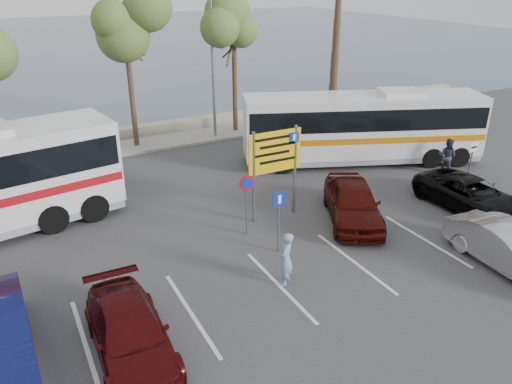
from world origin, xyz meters
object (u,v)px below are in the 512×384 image
car_red (353,202)px  suv_black (470,194)px  pedestrian_far (447,156)px  coach_bus_right (362,130)px  car_silver_b (508,248)px  direction_sign (275,159)px  pedestrian_near (286,259)px  car_maroon (130,333)px  street_lamp_right (213,57)px

car_red → suv_black: car_red is taller
pedestrian_far → coach_bus_right: bearing=17.4°
car_silver_b → pedestrian_far: size_ratio=2.49×
car_red → car_silver_b: size_ratio=1.07×
direction_sign → pedestrian_near: size_ratio=2.07×
car_maroon → pedestrian_near: size_ratio=2.52×
coach_bus_right → suv_black: size_ratio=2.50×
pedestrian_far → car_maroon: bearing=84.4°
street_lamp_right → direction_sign: street_lamp_right is taller
direction_sign → pedestrian_far: size_ratio=2.09×
coach_bus_right → car_silver_b: coach_bus_right is taller
car_silver_b → pedestrian_near: 7.32m
car_red → car_silver_b: 5.55m
car_red → pedestrian_near: 5.10m
coach_bus_right → direction_sign: bearing=-154.3°
suv_black → car_maroon: bearing=-172.2°
car_maroon → direction_sign: bearing=37.0°
coach_bus_right → pedestrian_far: size_ratio=6.81×
street_lamp_right → suv_black: (5.30, -13.43, -3.95)m
car_red → street_lamp_right: bearing=120.0°
car_silver_b → suv_black: bearing=59.5°
car_maroon → car_red: 10.07m
direction_sign → pedestrian_near: bearing=-115.3°
car_silver_b → pedestrian_far: 8.30m
car_maroon → pedestrian_far: (16.53, 5.22, 0.23)m
direction_sign → car_red: bearing=-34.2°
suv_black → direction_sign: bearing=157.1°
direction_sign → car_maroon: size_ratio=0.82×
direction_sign → car_maroon: (-7.00, -5.03, -1.79)m
direction_sign → car_silver_b: bearing=-53.8°
coach_bus_right → suv_black: coach_bus_right is taller
car_silver_b → pedestrian_far: pedestrian_far is taller
street_lamp_right → car_maroon: street_lamp_right is taller
suv_black → car_silver_b: size_ratio=1.09×
suv_black → pedestrian_far: size_ratio=2.73×
car_red → direction_sign: bearing=173.4°
car_red → pedestrian_near: size_ratio=2.65×
street_lamp_right → car_silver_b: street_lamp_right is taller
suv_black → car_red: bearing=163.8°
direction_sign → pedestrian_far: (9.52, 0.19, -1.57)m
car_maroon → suv_black: bearing=9.0°
coach_bus_right → car_red: bearing=-131.1°
street_lamp_right → coach_bus_right: (4.87, -7.02, -2.92)m
direction_sign → car_silver_b: 8.47m
street_lamp_right → direction_sign: bearing=-100.9°
car_red → pedestrian_near: pedestrian_near is taller
car_maroon → suv_black: (14.30, 1.92, 0.02)m
car_silver_b → pedestrian_near: size_ratio=2.47×
street_lamp_right → car_silver_b: bearing=-80.3°
direction_sign → suv_black: 8.13m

